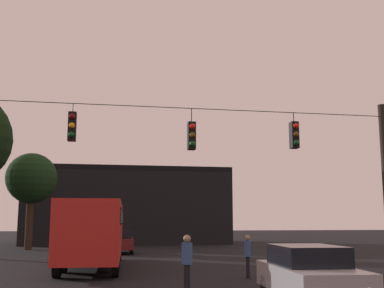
{
  "coord_description": "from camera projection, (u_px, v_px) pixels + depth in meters",
  "views": [
    {
      "loc": [
        -1.11,
        -4.46,
        2.15
      ],
      "look_at": [
        1.45,
        9.6,
        4.46
      ],
      "focal_mm": 44.96,
      "sensor_mm": 36.0,
      "label": 1
    }
  ],
  "objects": [
    {
      "name": "car_near_right",
      "position": [
        309.0,
        274.0,
        12.55
      ],
      "size": [
        2.12,
        4.44,
        1.52
      ],
      "color": "#99999E",
      "rests_on": "ground"
    },
    {
      "name": "tree_behind_building",
      "position": [
        32.0,
        179.0,
        37.56
      ],
      "size": [
        3.94,
        3.94,
        7.46
      ],
      "color": "#2D2116",
      "rests_on": "ground"
    },
    {
      "name": "overhead_signal_span",
      "position": [
        137.0,
        171.0,
        15.83
      ],
      "size": [
        18.15,
        0.44,
        6.43
      ],
      "color": "black",
      "rests_on": "ground"
    },
    {
      "name": "car_far_left",
      "position": [
        120.0,
        241.0,
        32.83
      ],
      "size": [
        1.98,
        4.4,
        1.52
      ],
      "color": "#511919",
      "rests_on": "ground"
    },
    {
      "name": "city_bus",
      "position": [
        95.0,
        227.0,
        22.91
      ],
      "size": [
        3.02,
        11.1,
        3.0
      ],
      "color": "#B21E19",
      "rests_on": "ground"
    },
    {
      "name": "pedestrian_crossing_left",
      "position": [
        248.0,
        254.0,
        18.56
      ],
      "size": [
        0.33,
        0.41,
        1.63
      ],
      "color": "black",
      "rests_on": "ground"
    },
    {
      "name": "pedestrian_crossing_right",
      "position": [
        187.0,
        260.0,
        14.64
      ],
      "size": [
        0.28,
        0.38,
        1.74
      ],
      "color": "black",
      "rests_on": "ground"
    },
    {
      "name": "corner_building",
      "position": [
        127.0,
        206.0,
        48.65
      ],
      "size": [
        19.33,
        10.33,
        7.28
      ],
      "color": "black",
      "rests_on": "ground"
    },
    {
      "name": "ground_plane",
      "position": [
        122.0,
        259.0,
        27.98
      ],
      "size": [
        168.0,
        168.0,
        0.0
      ],
      "primitive_type": "plane",
      "color": "black",
      "rests_on": "ground"
    }
  ]
}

